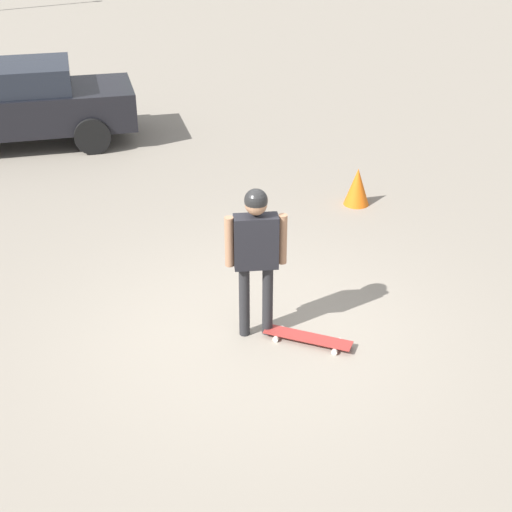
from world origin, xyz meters
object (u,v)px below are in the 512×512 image
object	(u,v)px
skateboard	(308,338)
car_parked_near	(13,104)
person	(256,245)
traffic_cone	(357,187)

from	to	relation	value
skateboard	car_parked_near	size ratio (longest dim) A/B	0.23
person	car_parked_near	bearing A→B (deg)	119.42
skateboard	car_parked_near	world-z (taller)	car_parked_near
traffic_cone	skateboard	bearing A→B (deg)	-164.26
person	car_parked_near	xyz separation A→B (m)	(3.13, 7.10, -0.33)
skateboard	person	bearing A→B (deg)	3.00
person	traffic_cone	bearing A→B (deg)	60.12
person	car_parked_near	distance (m)	7.76
skateboard	traffic_cone	world-z (taller)	traffic_cone
person	skateboard	bearing A→B (deg)	-23.83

